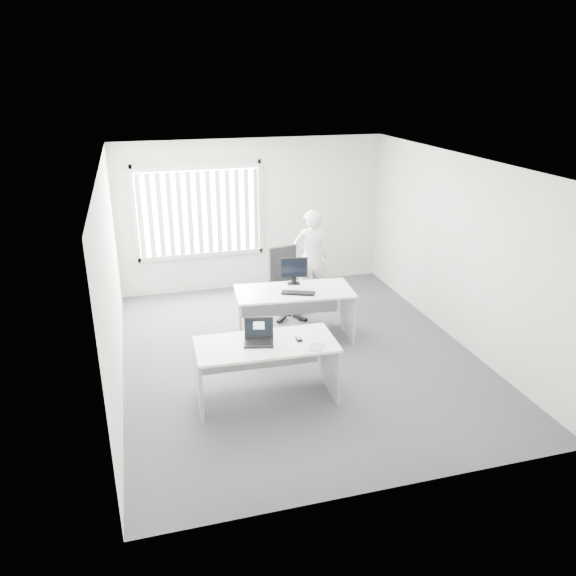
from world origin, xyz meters
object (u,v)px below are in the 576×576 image
object	(u,v)px
desk_near	(266,359)
laptop	(259,334)
desk_far	(294,304)
office_chair	(287,295)
person	(311,257)
monitor	(294,271)

from	to	relation	value
desk_near	laptop	distance (m)	0.37
desk_near	desk_far	xyz separation A→B (m)	(0.82, 1.57, 0.01)
office_chair	desk_near	bearing A→B (deg)	-123.17
office_chair	person	size ratio (longest dim) A/B	0.68
person	office_chair	bearing A→B (deg)	42.10
desk_far	office_chair	distance (m)	0.95
monitor	desk_near	bearing A→B (deg)	-105.70
person	laptop	size ratio (longest dim) A/B	4.76
desk_far	office_chair	world-z (taller)	office_chair
desk_near	desk_far	size ratio (longest dim) A/B	0.96
office_chair	person	world-z (taller)	person
laptop	monitor	bearing A→B (deg)	76.01
desk_far	person	world-z (taller)	person
laptop	desk_near	bearing A→B (deg)	15.40
desk_near	office_chair	distance (m)	2.68
monitor	office_chair	bearing A→B (deg)	93.58
person	monitor	size ratio (longest dim) A/B	4.02
desk_near	person	world-z (taller)	person
office_chair	monitor	bearing A→B (deg)	-108.46
desk_far	monitor	size ratio (longest dim) A/B	4.30
monitor	person	bearing A→B (deg)	69.59
desk_near	desk_far	bearing A→B (deg)	64.53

